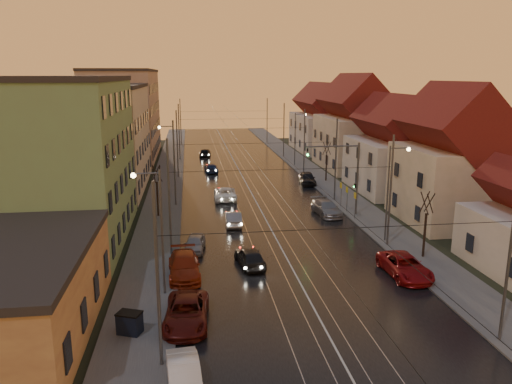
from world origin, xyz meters
name	(u,v)px	position (x,y,z in m)	size (l,w,h in m)	color
ground	(309,301)	(0.00, 0.00, 0.00)	(160.00, 160.00, 0.00)	black
road	(241,175)	(0.00, 40.00, 0.02)	(16.00, 120.00, 0.04)	black
sidewalk_left	(168,176)	(-10.00, 40.00, 0.07)	(4.00, 120.00, 0.15)	#4C4C4C
sidewalk_right	(312,172)	(10.00, 40.00, 0.07)	(4.00, 120.00, 0.15)	#4C4C4C
tram_rail_0	(225,175)	(-2.20, 40.00, 0.06)	(0.06, 120.00, 0.03)	gray
tram_rail_1	(236,174)	(-0.77, 40.00, 0.06)	(0.06, 120.00, 0.03)	gray
tram_rail_2	(247,174)	(0.77, 40.00, 0.06)	(0.06, 120.00, 0.03)	gray
tram_rail_3	(257,174)	(2.20, 40.00, 0.06)	(0.06, 120.00, 0.03)	gray
apartment_left_1	(59,163)	(-17.50, 14.00, 6.50)	(10.00, 18.00, 13.00)	#719C63
apartment_left_2	(101,139)	(-17.50, 34.00, 6.00)	(10.00, 20.00, 12.00)	beige
apartment_left_3	(125,115)	(-17.50, 58.00, 7.00)	(10.00, 24.00, 14.00)	#997862
house_right_1	(453,164)	(17.00, 15.00, 5.45)	(8.67, 10.20, 10.80)	#BAAF8F
house_right_2	(395,152)	(17.00, 28.00, 4.64)	(9.18, 12.24, 9.20)	silver
house_right_3	(354,129)	(17.00, 43.00, 5.80)	(9.18, 14.28, 11.50)	#BAAF8F
house_right_4	(322,123)	(17.00, 61.00, 5.05)	(9.18, 16.32, 10.00)	silver
catenary_pole_l_0	(158,278)	(-8.60, -6.00, 4.50)	(0.16, 0.16, 9.00)	#595B60
catenary_pole_r_0	(509,260)	(8.60, -6.00, 4.50)	(0.16, 0.16, 9.00)	#595B60
catenary_pole_l_1	(169,199)	(-8.60, 9.00, 4.50)	(0.16, 0.16, 9.00)	#595B60
catenary_pole_r_1	(390,192)	(8.60, 9.00, 4.50)	(0.16, 0.16, 9.00)	#595B60
catenary_pole_l_2	(174,164)	(-8.60, 24.00, 4.50)	(0.16, 0.16, 9.00)	#595B60
catenary_pole_r_2	(336,160)	(8.60, 24.00, 4.50)	(0.16, 0.16, 9.00)	#595B60
catenary_pole_l_3	(177,145)	(-8.60, 39.00, 4.50)	(0.16, 0.16, 9.00)	#595B60
catenary_pole_r_3	(304,142)	(8.60, 39.00, 4.50)	(0.16, 0.16, 9.00)	#595B60
catenary_pole_l_4	(179,132)	(-8.60, 54.00, 4.50)	(0.16, 0.16, 9.00)	#595B60
catenary_pole_r_4	(284,130)	(8.60, 54.00, 4.50)	(0.16, 0.16, 9.00)	#595B60
catenary_pole_l_5	(181,122)	(-8.60, 72.00, 4.50)	(0.16, 0.16, 9.00)	#595B60
catenary_pole_r_5	(267,121)	(8.60, 72.00, 4.50)	(0.16, 0.16, 9.00)	#595B60
street_lamp_0	(156,221)	(-9.10, 2.00, 4.89)	(1.75, 0.32, 8.00)	#595B60
street_lamp_1	(392,184)	(9.10, 10.00, 4.89)	(1.75, 0.32, 8.00)	#595B60
street_lamp_2	(171,152)	(-9.10, 30.00, 4.89)	(1.75, 0.32, 8.00)	#595B60
street_lamp_3	(297,134)	(9.10, 46.00, 4.89)	(1.75, 0.32, 8.00)	#595B60
traffic_light_mast	(348,170)	(7.99, 18.00, 4.60)	(5.30, 0.32, 7.20)	#595B60
bare_tree_0	(157,192)	(-10.20, 20.00, 2.49)	(1.09, 1.09, 5.11)	black
bare_tree_1	(425,227)	(10.20, 6.00, 2.49)	(1.09, 1.09, 5.11)	black
bare_tree_2	(326,163)	(10.40, 34.00, 2.49)	(1.09, 1.09, 5.11)	black
driving_car_0	(250,257)	(-2.93, 6.12, 0.70)	(1.66, 4.12, 1.40)	black
driving_car_1	(233,218)	(-3.22, 16.32, 0.66)	(1.41, 4.03, 1.33)	gray
driving_car_2	(225,193)	(-3.25, 26.08, 0.71)	(2.34, 5.09, 1.41)	silver
driving_car_3	(211,168)	(-4.05, 42.16, 0.62)	(1.73, 4.25, 1.23)	#172347
driving_car_4	(205,153)	(-4.45, 56.24, 0.72)	(1.69, 4.20, 1.43)	black
parked_left_0	(184,377)	(-7.52, -7.93, 0.66)	(1.39, 3.99, 1.31)	white
parked_left_1	(186,313)	(-7.44, -1.99, 0.71)	(2.34, 5.08, 1.41)	#51120D
parked_left_2	(184,266)	(-7.60, 4.87, 0.75)	(2.10, 5.16, 1.50)	maroon
parked_left_3	(195,243)	(-6.80, 9.88, 0.62)	(1.46, 3.63, 1.24)	gray
parked_right_0	(405,266)	(7.37, 2.91, 0.72)	(2.38, 5.16, 1.43)	maroon
parked_right_1	(326,208)	(6.20, 18.60, 0.71)	(1.98, 4.87, 1.41)	gray
parked_right_2	(307,178)	(7.60, 32.70, 0.78)	(1.84, 4.57, 1.56)	black
dumpster	(130,324)	(-10.40, -2.82, 0.70)	(1.20, 0.80, 1.10)	black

